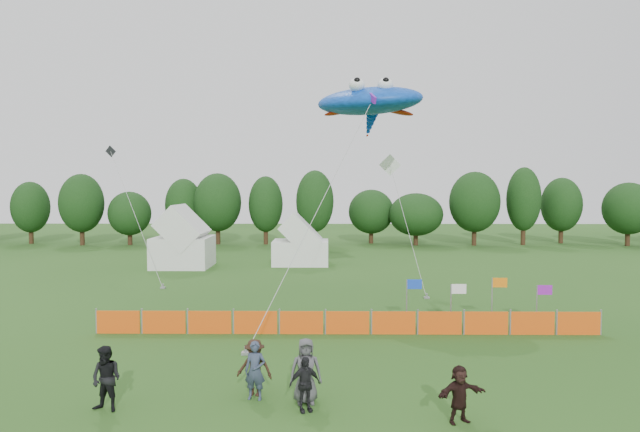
{
  "coord_description": "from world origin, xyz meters",
  "views": [
    {
      "loc": [
        0.27,
        -17.32,
        6.42
      ],
      "look_at": [
        0.0,
        6.0,
        5.2
      ],
      "focal_mm": 32.0,
      "sensor_mm": 36.0,
      "label": 1
    }
  ],
  "objects_px": {
    "spectator_a": "(255,371)",
    "spectator_d": "(305,384)",
    "spectator_f": "(459,394)",
    "spectator_c": "(255,367)",
    "barrier_fence": "(347,323)",
    "spectator_e": "(306,371)",
    "tent_left": "(183,242)",
    "stingray_kite": "(369,103)",
    "spectator_b": "(106,379)",
    "tent_right": "(301,245)"
  },
  "relations": [
    {
      "from": "spectator_a",
      "to": "spectator_d",
      "type": "height_order",
      "value": "spectator_a"
    },
    {
      "from": "spectator_c",
      "to": "spectator_e",
      "type": "height_order",
      "value": "spectator_e"
    },
    {
      "from": "spectator_a",
      "to": "spectator_c",
      "type": "relative_size",
      "value": 1.01
    },
    {
      "from": "spectator_d",
      "to": "spectator_e",
      "type": "distance_m",
      "value": 0.66
    },
    {
      "from": "spectator_e",
      "to": "spectator_f",
      "type": "bearing_deg",
      "value": -24.86
    },
    {
      "from": "spectator_d",
      "to": "tent_right",
      "type": "bearing_deg",
      "value": 70.25
    },
    {
      "from": "tent_left",
      "to": "stingray_kite",
      "type": "xyz_separation_m",
      "value": [
        13.83,
        -11.98,
        9.21
      ]
    },
    {
      "from": "tent_left",
      "to": "spectator_e",
      "type": "xyz_separation_m",
      "value": [
        10.78,
        -28.31,
        -1.02
      ]
    },
    {
      "from": "spectator_c",
      "to": "stingray_kite",
      "type": "bearing_deg",
      "value": 85.95
    },
    {
      "from": "spectator_c",
      "to": "spectator_e",
      "type": "bearing_deg",
      "value": -8.24
    },
    {
      "from": "tent_right",
      "to": "spectator_f",
      "type": "height_order",
      "value": "tent_right"
    },
    {
      "from": "spectator_c",
      "to": "spectator_e",
      "type": "distance_m",
      "value": 1.7
    },
    {
      "from": "tent_left",
      "to": "spectator_a",
      "type": "distance_m",
      "value": 29.56
    },
    {
      "from": "spectator_b",
      "to": "stingray_kite",
      "type": "xyz_separation_m",
      "value": [
        8.72,
        17.02,
        10.26
      ]
    },
    {
      "from": "spectator_a",
      "to": "tent_left",
      "type": "bearing_deg",
      "value": 116.81
    },
    {
      "from": "spectator_b",
      "to": "tent_right",
      "type": "bearing_deg",
      "value": 97.81
    },
    {
      "from": "spectator_f",
      "to": "stingray_kite",
      "type": "xyz_separation_m",
      "value": [
        -1.17,
        17.69,
        10.41
      ]
    },
    {
      "from": "spectator_d",
      "to": "spectator_c",
      "type": "bearing_deg",
      "value": 119.46
    },
    {
      "from": "tent_left",
      "to": "stingray_kite",
      "type": "relative_size",
      "value": 0.23
    },
    {
      "from": "spectator_f",
      "to": "spectator_e",
      "type": "bearing_deg",
      "value": 141.82
    },
    {
      "from": "spectator_d",
      "to": "stingray_kite",
      "type": "bearing_deg",
      "value": 57.22
    },
    {
      "from": "barrier_fence",
      "to": "stingray_kite",
      "type": "bearing_deg",
      "value": 79.74
    },
    {
      "from": "stingray_kite",
      "to": "barrier_fence",
      "type": "bearing_deg",
      "value": -100.26
    },
    {
      "from": "spectator_a",
      "to": "stingray_kite",
      "type": "relative_size",
      "value": 0.09
    },
    {
      "from": "tent_left",
      "to": "spectator_f",
      "type": "distance_m",
      "value": 33.28
    },
    {
      "from": "tent_left",
      "to": "spectator_c",
      "type": "distance_m",
      "value": 29.22
    },
    {
      "from": "tent_left",
      "to": "spectator_c",
      "type": "height_order",
      "value": "tent_left"
    },
    {
      "from": "spectator_b",
      "to": "spectator_e",
      "type": "bearing_deg",
      "value": 22.48
    },
    {
      "from": "spectator_c",
      "to": "spectator_d",
      "type": "height_order",
      "value": "spectator_c"
    },
    {
      "from": "spectator_d",
      "to": "stingray_kite",
      "type": "relative_size",
      "value": 0.08
    },
    {
      "from": "tent_left",
      "to": "stingray_kite",
      "type": "bearing_deg",
      "value": -40.9
    },
    {
      "from": "spectator_d",
      "to": "spectator_f",
      "type": "distance_m",
      "value": 4.29
    },
    {
      "from": "tent_left",
      "to": "spectator_f",
      "type": "relative_size",
      "value": 2.84
    },
    {
      "from": "barrier_fence",
      "to": "stingray_kite",
      "type": "distance_m",
      "value": 13.73
    },
    {
      "from": "spectator_c",
      "to": "spectator_d",
      "type": "relative_size",
      "value": 1.1
    },
    {
      "from": "spectator_c",
      "to": "spectator_f",
      "type": "height_order",
      "value": "spectator_c"
    },
    {
      "from": "barrier_fence",
      "to": "spectator_d",
      "type": "distance_m",
      "value": 8.65
    },
    {
      "from": "spectator_c",
      "to": "spectator_b",
      "type": "bearing_deg",
      "value": -150.07
    },
    {
      "from": "tent_right",
      "to": "spectator_d",
      "type": "relative_size",
      "value": 2.9
    },
    {
      "from": "tent_left",
      "to": "barrier_fence",
      "type": "distance_m",
      "value": 23.91
    },
    {
      "from": "barrier_fence",
      "to": "spectator_f",
      "type": "relative_size",
      "value": 13.94
    },
    {
      "from": "barrier_fence",
      "to": "spectator_b",
      "type": "xyz_separation_m",
      "value": [
        -7.19,
        -8.56,
        0.43
      ]
    },
    {
      "from": "barrier_fence",
      "to": "tent_left",
      "type": "bearing_deg",
      "value": 121.04
    },
    {
      "from": "spectator_a",
      "to": "spectator_d",
      "type": "relative_size",
      "value": 1.11
    },
    {
      "from": "tent_left",
      "to": "spectator_f",
      "type": "xyz_separation_m",
      "value": [
        15.01,
        -29.68,
        -1.2
      ]
    },
    {
      "from": "tent_right",
      "to": "stingray_kite",
      "type": "relative_size",
      "value": 0.24
    },
    {
      "from": "stingray_kite",
      "to": "spectator_b",
      "type": "bearing_deg",
      "value": -117.13
    },
    {
      "from": "tent_right",
      "to": "barrier_fence",
      "type": "relative_size",
      "value": 0.21
    },
    {
      "from": "tent_left",
      "to": "tent_right",
      "type": "xyz_separation_m",
      "value": [
        9.28,
        1.55,
        -0.35
      ]
    },
    {
      "from": "barrier_fence",
      "to": "spectator_b",
      "type": "relative_size",
      "value": 11.72
    }
  ]
}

